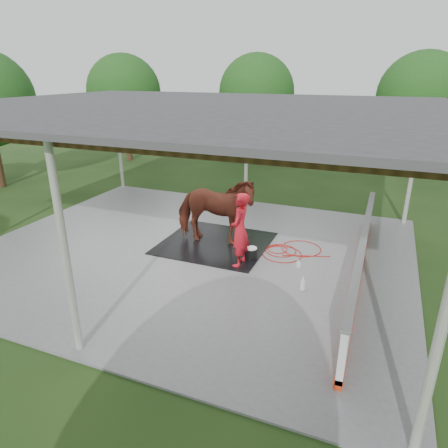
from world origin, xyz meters
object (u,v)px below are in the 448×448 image
at_px(dasher_board, 361,259).
at_px(wash_bucket, 251,253).
at_px(horse, 215,210).
at_px(handler, 240,230).

height_order(dasher_board, wash_bucket, dasher_board).
xyz_separation_m(dasher_board, wash_bucket, (-2.84, 0.06, -0.37)).
relative_size(horse, wash_bucket, 6.67).
bearing_deg(wash_bucket, horse, 155.18).
relative_size(dasher_board, handler, 4.03).
height_order(horse, handler, horse).
bearing_deg(horse, handler, -140.88).
bearing_deg(wash_bucket, handler, -111.43).
bearing_deg(dasher_board, handler, -172.94).
xyz_separation_m(horse, wash_bucket, (1.32, -0.61, -0.87)).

